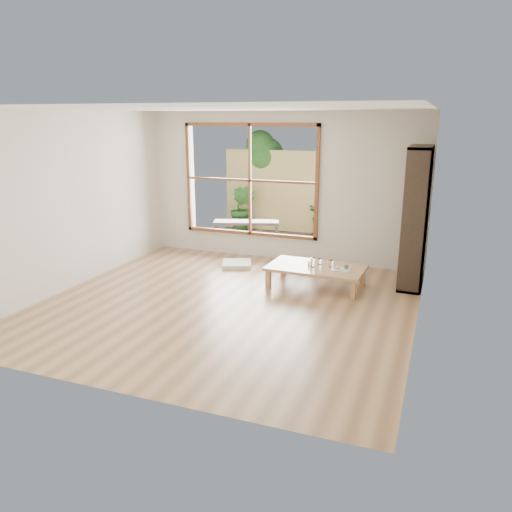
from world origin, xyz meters
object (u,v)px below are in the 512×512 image
at_px(low_table, 316,269).
at_px(food_tray, 342,269).
at_px(bookshelf, 416,218).
at_px(garden_bench, 246,224).

relative_size(low_table, food_tray, 4.87).
bearing_deg(bookshelf, garden_bench, 154.28).
bearing_deg(food_tray, bookshelf, 26.41).
relative_size(food_tray, garden_bench, 0.22).
relative_size(bookshelf, food_tray, 6.93).
bearing_deg(food_tray, low_table, 165.59).
distance_m(low_table, garden_bench, 3.01).
bearing_deg(garden_bench, bookshelf, -44.56).
relative_size(low_table, bookshelf, 0.70).
xyz_separation_m(low_table, bookshelf, (1.34, 0.60, 0.77)).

